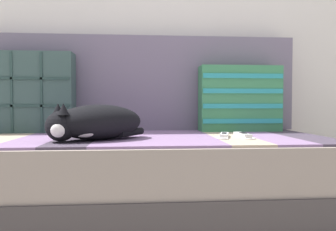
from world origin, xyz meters
The scene contains 8 objects.
ground_plane centered at (0.00, 0.00, 0.00)m, with size 14.00×14.00×0.00m, color #A89E8E.
couch centered at (0.00, 0.10, 0.18)m, with size 1.88×0.89×0.37m.
sofa_backrest centered at (0.00, 0.48, 0.65)m, with size 1.85×0.14×0.55m.
throw_pillow_quilted centered at (-0.57, 0.33, 0.59)m, with size 0.46×0.14×0.43m.
throw_pillow_striped centered at (0.58, 0.33, 0.56)m, with size 0.46×0.14×0.37m.
sleeping_cat centered at (-0.18, -0.08, 0.44)m, with size 0.45×0.39×0.16m.
game_remote_near centered at (0.49, 0.00, 0.38)m, with size 0.05×0.20×0.02m.
game_remote_far centered at (0.40, -0.01, 0.38)m, with size 0.10×0.19×0.02m.
Camera 1 is at (0.02, -1.49, 0.52)m, focal length 35.00 mm.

